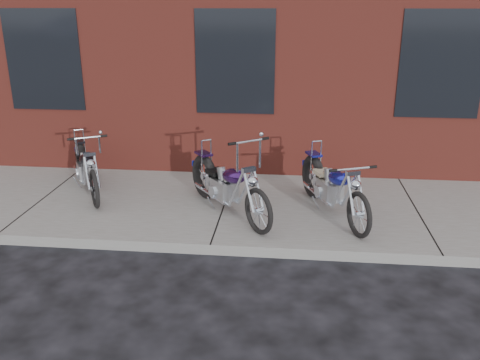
# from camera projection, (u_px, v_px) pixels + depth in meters

# --- Properties ---
(ground) EXTENTS (120.00, 120.00, 0.00)m
(ground) POSITION_uv_depth(u_px,v_px,m) (210.00, 255.00, 6.79)
(ground) COLOR black
(ground) RESTS_ON ground
(sidewalk) EXTENTS (22.00, 3.00, 0.15)m
(sidewalk) POSITION_uv_depth(u_px,v_px,m) (225.00, 207.00, 8.17)
(sidewalk) COLOR slate
(sidewalk) RESTS_ON ground
(chopper_purple) EXTENTS (1.47, 1.89, 1.29)m
(chopper_purple) POSITION_uv_depth(u_px,v_px,m) (227.00, 187.00, 7.64)
(chopper_purple) COLOR black
(chopper_purple) RESTS_ON sidewalk
(chopper_blue) EXTENTS (0.94, 2.12, 0.97)m
(chopper_blue) POSITION_uv_depth(u_px,v_px,m) (332.00, 188.00, 7.62)
(chopper_blue) COLOR black
(chopper_blue) RESTS_ON sidewalk
(chopper_third) EXTENTS (1.16, 1.91, 1.09)m
(chopper_third) POSITION_uv_depth(u_px,v_px,m) (87.00, 169.00, 8.54)
(chopper_third) COLOR black
(chopper_third) RESTS_ON sidewalk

